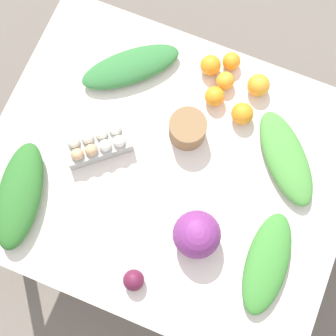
{
  "coord_description": "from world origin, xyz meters",
  "views": [
    {
      "loc": [
        0.15,
        -0.36,
        2.37
      ],
      "look_at": [
        0.0,
        0.0,
        0.75
      ],
      "focal_mm": 50.0,
      "sensor_mm": 36.0,
      "label": 1
    }
  ],
  "objects_px": {
    "cabbage_purple": "(197,234)",
    "beet_root": "(134,280)",
    "greens_bunch_chard": "(267,263)",
    "orange_1": "(258,85)",
    "greens_bunch_kale": "(286,158)",
    "orange_4": "(215,96)",
    "greens_bunch_dandelion": "(131,67)",
    "orange_3": "(225,81)",
    "orange_2": "(210,65)",
    "greens_bunch_beet_tops": "(19,195)",
    "paper_bag": "(188,129)",
    "orange_5": "(242,114)",
    "egg_carton": "(97,144)",
    "orange_0": "(231,61)"
  },
  "relations": [
    {
      "from": "cabbage_purple",
      "to": "beet_root",
      "type": "height_order",
      "value": "cabbage_purple"
    },
    {
      "from": "greens_bunch_chard",
      "to": "beet_root",
      "type": "relative_size",
      "value": 4.89
    },
    {
      "from": "cabbage_purple",
      "to": "orange_1",
      "type": "distance_m",
      "value": 0.6
    },
    {
      "from": "greens_bunch_kale",
      "to": "orange_4",
      "type": "bearing_deg",
      "value": 158.87
    },
    {
      "from": "cabbage_purple",
      "to": "greens_bunch_kale",
      "type": "distance_m",
      "value": 0.43
    },
    {
      "from": "greens_bunch_dandelion",
      "to": "orange_3",
      "type": "height_order",
      "value": "orange_3"
    },
    {
      "from": "orange_2",
      "to": "greens_bunch_beet_tops",
      "type": "bearing_deg",
      "value": -121.5
    },
    {
      "from": "paper_bag",
      "to": "orange_5",
      "type": "relative_size",
      "value": 1.65
    },
    {
      "from": "paper_bag",
      "to": "greens_bunch_chard",
      "type": "distance_m",
      "value": 0.54
    },
    {
      "from": "egg_carton",
      "to": "orange_4",
      "type": "bearing_deg",
      "value": 5.03
    },
    {
      "from": "paper_bag",
      "to": "greens_bunch_beet_tops",
      "type": "height_order",
      "value": "paper_bag"
    },
    {
      "from": "beet_root",
      "to": "orange_3",
      "type": "relative_size",
      "value": 1.07
    },
    {
      "from": "cabbage_purple",
      "to": "paper_bag",
      "type": "bearing_deg",
      "value": 116.01
    },
    {
      "from": "orange_0",
      "to": "orange_3",
      "type": "relative_size",
      "value": 1.0
    },
    {
      "from": "greens_bunch_kale",
      "to": "beet_root",
      "type": "relative_size",
      "value": 5.06
    },
    {
      "from": "greens_bunch_beet_tops",
      "to": "beet_root",
      "type": "bearing_deg",
      "value": -13.53
    },
    {
      "from": "greens_bunch_chard",
      "to": "orange_4",
      "type": "bearing_deg",
      "value": 127.24
    },
    {
      "from": "orange_0",
      "to": "orange_5",
      "type": "bearing_deg",
      "value": -59.35
    },
    {
      "from": "beet_root",
      "to": "orange_4",
      "type": "relative_size",
      "value": 0.97
    },
    {
      "from": "greens_bunch_dandelion",
      "to": "greens_bunch_kale",
      "type": "distance_m",
      "value": 0.66
    },
    {
      "from": "orange_3",
      "to": "beet_root",
      "type": "bearing_deg",
      "value": -92.38
    },
    {
      "from": "greens_bunch_chard",
      "to": "orange_5",
      "type": "relative_size",
      "value": 4.36
    },
    {
      "from": "paper_bag",
      "to": "orange_4",
      "type": "distance_m",
      "value": 0.17
    },
    {
      "from": "orange_2",
      "to": "greens_bunch_kale",
      "type": "bearing_deg",
      "value": -31.45
    },
    {
      "from": "orange_0",
      "to": "orange_4",
      "type": "bearing_deg",
      "value": -93.04
    },
    {
      "from": "cabbage_purple",
      "to": "greens_bunch_chard",
      "type": "height_order",
      "value": "cabbage_purple"
    },
    {
      "from": "egg_carton",
      "to": "greens_bunch_chard",
      "type": "xyz_separation_m",
      "value": [
        0.7,
        -0.17,
        -0.01
      ]
    },
    {
      "from": "orange_0",
      "to": "orange_3",
      "type": "height_order",
      "value": "same"
    },
    {
      "from": "greens_bunch_beet_tops",
      "to": "orange_5",
      "type": "xyz_separation_m",
      "value": [
        0.61,
        0.57,
        -0.01
      ]
    },
    {
      "from": "orange_4",
      "to": "greens_bunch_chard",
      "type": "bearing_deg",
      "value": -52.76
    },
    {
      "from": "beet_root",
      "to": "orange_3",
      "type": "distance_m",
      "value": 0.79
    },
    {
      "from": "paper_bag",
      "to": "orange_3",
      "type": "distance_m",
      "value": 0.24
    },
    {
      "from": "paper_bag",
      "to": "egg_carton",
      "type": "bearing_deg",
      "value": -148.58
    },
    {
      "from": "beet_root",
      "to": "orange_0",
      "type": "bearing_deg",
      "value": 88.23
    },
    {
      "from": "orange_3",
      "to": "orange_1",
      "type": "bearing_deg",
      "value": 11.98
    },
    {
      "from": "orange_5",
      "to": "cabbage_purple",
      "type": "bearing_deg",
      "value": -89.49
    },
    {
      "from": "orange_1",
      "to": "orange_3",
      "type": "bearing_deg",
      "value": -168.02
    },
    {
      "from": "greens_bunch_chard",
      "to": "cabbage_purple",
      "type": "bearing_deg",
      "value": -178.96
    },
    {
      "from": "orange_0",
      "to": "orange_5",
      "type": "height_order",
      "value": "orange_5"
    },
    {
      "from": "greens_bunch_dandelion",
      "to": "orange_1",
      "type": "distance_m",
      "value": 0.48
    },
    {
      "from": "paper_bag",
      "to": "greens_bunch_dandelion",
      "type": "height_order",
      "value": "paper_bag"
    },
    {
      "from": "orange_1",
      "to": "orange_2",
      "type": "bearing_deg",
      "value": 177.2
    },
    {
      "from": "paper_bag",
      "to": "greens_bunch_chard",
      "type": "xyz_separation_m",
      "value": [
        0.42,
        -0.34,
        -0.02
      ]
    },
    {
      "from": "cabbage_purple",
      "to": "egg_carton",
      "type": "relative_size",
      "value": 0.65
    },
    {
      "from": "greens_bunch_chard",
      "to": "orange_4",
      "type": "xyz_separation_m",
      "value": [
        -0.38,
        0.49,
        0.0
      ]
    },
    {
      "from": "greens_bunch_kale",
      "to": "orange_0",
      "type": "relative_size",
      "value": 5.4
    },
    {
      "from": "greens_bunch_beet_tops",
      "to": "orange_1",
      "type": "distance_m",
      "value": 0.94
    },
    {
      "from": "greens_bunch_dandelion",
      "to": "orange_4",
      "type": "height_order",
      "value": "orange_4"
    },
    {
      "from": "orange_0",
      "to": "greens_bunch_beet_tops",
      "type": "bearing_deg",
      "value": -123.73
    },
    {
      "from": "greens_bunch_beet_tops",
      "to": "orange_2",
      "type": "height_order",
      "value": "greens_bunch_beet_tops"
    }
  ]
}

